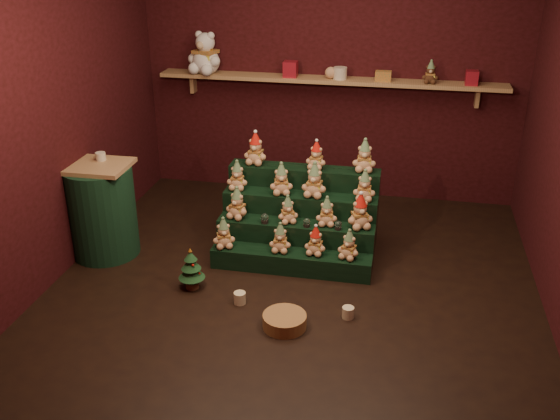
% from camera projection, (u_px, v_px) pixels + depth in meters
% --- Properties ---
extents(ground, '(4.00, 4.00, 0.00)m').
position_uv_depth(ground, '(296.00, 280.00, 5.31)').
color(ground, black).
rests_on(ground, ground).
extents(back_wall, '(4.00, 0.10, 2.80)m').
position_uv_depth(back_wall, '(331.00, 67.00, 6.56)').
color(back_wall, black).
rests_on(back_wall, ground).
extents(front_wall, '(4.00, 0.10, 2.80)m').
position_uv_depth(front_wall, '(221.00, 245.00, 2.90)').
color(front_wall, black).
rests_on(front_wall, ground).
extents(left_wall, '(0.10, 4.00, 2.80)m').
position_uv_depth(left_wall, '(51.00, 107.00, 5.10)').
color(left_wall, black).
rests_on(left_wall, ground).
extents(back_shelf, '(3.60, 0.26, 0.24)m').
position_uv_depth(back_shelf, '(329.00, 80.00, 6.44)').
color(back_shelf, '#AB7E55').
rests_on(back_shelf, ground).
extents(riser_tier_front, '(1.40, 0.22, 0.18)m').
position_uv_depth(riser_tier_front, '(291.00, 261.00, 5.43)').
color(riser_tier_front, black).
rests_on(riser_tier_front, ground).
extents(riser_tier_midfront, '(1.40, 0.22, 0.36)m').
position_uv_depth(riser_tier_midfront, '(295.00, 241.00, 5.58)').
color(riser_tier_midfront, black).
rests_on(riser_tier_midfront, ground).
extents(riser_tier_midback, '(1.40, 0.22, 0.54)m').
position_uv_depth(riser_tier_midback, '(300.00, 221.00, 5.74)').
color(riser_tier_midback, black).
rests_on(riser_tier_midback, ground).
extents(riser_tier_back, '(1.40, 0.22, 0.72)m').
position_uv_depth(riser_tier_back, '(304.00, 203.00, 5.90)').
color(riser_tier_back, black).
rests_on(riser_tier_back, ground).
extents(teddy_0, '(0.25, 0.24, 0.27)m').
position_uv_depth(teddy_0, '(224.00, 233.00, 5.43)').
color(teddy_0, tan).
rests_on(teddy_0, riser_tier_front).
extents(teddy_1, '(0.20, 0.18, 0.26)m').
position_uv_depth(teddy_1, '(280.00, 238.00, 5.36)').
color(teddy_1, tan).
rests_on(teddy_1, riser_tier_front).
extents(teddy_2, '(0.20, 0.19, 0.26)m').
position_uv_depth(teddy_2, '(316.00, 241.00, 5.31)').
color(teddy_2, tan).
rests_on(teddy_2, riser_tier_front).
extents(teddy_3, '(0.23, 0.22, 0.26)m').
position_uv_depth(teddy_3, '(349.00, 244.00, 5.24)').
color(teddy_3, tan).
rests_on(teddy_3, riser_tier_front).
extents(teddy_4, '(0.25, 0.24, 0.29)m').
position_uv_depth(teddy_4, '(237.00, 203.00, 5.55)').
color(teddy_4, tan).
rests_on(teddy_4, riser_tier_midfront).
extents(teddy_5, '(0.23, 0.22, 0.25)m').
position_uv_depth(teddy_5, '(288.00, 209.00, 5.47)').
color(teddy_5, tan).
rests_on(teddy_5, riser_tier_midfront).
extents(teddy_6, '(0.20, 0.18, 0.26)m').
position_uv_depth(teddy_6, '(327.00, 211.00, 5.42)').
color(teddy_6, tan).
rests_on(teddy_6, riser_tier_midfront).
extents(teddy_7, '(0.28, 0.27, 0.31)m').
position_uv_depth(teddy_7, '(360.00, 211.00, 5.36)').
color(teddy_7, tan).
rests_on(teddy_7, riser_tier_midfront).
extents(teddy_8, '(0.20, 0.18, 0.27)m').
position_uv_depth(teddy_8, '(237.00, 175.00, 5.69)').
color(teddy_8, tan).
rests_on(teddy_8, riser_tier_midback).
extents(teddy_9, '(0.24, 0.23, 0.29)m').
position_uv_depth(teddy_9, '(281.00, 179.00, 5.59)').
color(teddy_9, tan).
rests_on(teddy_9, riser_tier_midback).
extents(teddy_10, '(0.24, 0.22, 0.31)m').
position_uv_depth(teddy_10, '(315.00, 180.00, 5.53)').
color(teddy_10, tan).
rests_on(teddy_10, riser_tier_midback).
extents(teddy_11, '(0.20, 0.18, 0.27)m').
position_uv_depth(teddy_11, '(365.00, 185.00, 5.47)').
color(teddy_11, tan).
rests_on(teddy_11, riser_tier_midback).
extents(teddy_12, '(0.23, 0.21, 0.30)m').
position_uv_depth(teddy_12, '(256.00, 149.00, 5.78)').
color(teddy_12, tan).
rests_on(teddy_12, riser_tier_back).
extents(teddy_13, '(0.21, 0.19, 0.26)m').
position_uv_depth(teddy_13, '(316.00, 155.00, 5.67)').
color(teddy_13, tan).
rests_on(teddy_13, riser_tier_back).
extents(teddy_14, '(0.22, 0.20, 0.30)m').
position_uv_depth(teddy_14, '(365.00, 156.00, 5.61)').
color(teddy_14, tan).
rests_on(teddy_14, riser_tier_back).
extents(snow_globe_a, '(0.07, 0.07, 0.09)m').
position_uv_depth(snow_globe_a, '(265.00, 218.00, 5.49)').
color(snow_globe_a, black).
rests_on(snow_globe_a, riser_tier_midfront).
extents(snow_globe_b, '(0.06, 0.06, 0.08)m').
position_uv_depth(snow_globe_b, '(307.00, 223.00, 5.42)').
color(snow_globe_b, black).
rests_on(snow_globe_b, riser_tier_midfront).
extents(snow_globe_c, '(0.06, 0.06, 0.08)m').
position_uv_depth(snow_globe_c, '(338.00, 225.00, 5.37)').
color(snow_globe_c, black).
rests_on(snow_globe_c, riser_tier_midfront).
extents(side_table, '(0.60, 0.60, 0.87)m').
position_uv_depth(side_table, '(102.00, 210.00, 5.59)').
color(side_table, '#AB7E55').
rests_on(side_table, ground).
extents(table_ornament, '(0.09, 0.09, 0.07)m').
position_uv_depth(table_ornament, '(101.00, 156.00, 5.48)').
color(table_ornament, beige).
rests_on(table_ornament, side_table).
extents(mini_christmas_tree, '(0.22, 0.22, 0.37)m').
position_uv_depth(mini_christmas_tree, '(191.00, 269.00, 5.13)').
color(mini_christmas_tree, '#4E2D1C').
rests_on(mini_christmas_tree, ground).
extents(mug_left, '(0.10, 0.10, 0.10)m').
position_uv_depth(mug_left, '(240.00, 298.00, 4.97)').
color(mug_left, beige).
rests_on(mug_left, ground).
extents(mug_right, '(0.09, 0.09, 0.09)m').
position_uv_depth(mug_right, '(348.00, 313.00, 4.79)').
color(mug_right, beige).
rests_on(mug_right, ground).
extents(wicker_basket, '(0.34, 0.34, 0.10)m').
position_uv_depth(wicker_basket, '(285.00, 321.00, 4.68)').
color(wicker_basket, olive).
rests_on(wicker_basket, ground).
extents(white_bear, '(0.48, 0.45, 0.55)m').
position_uv_depth(white_bear, '(205.00, 47.00, 6.53)').
color(white_bear, white).
rests_on(white_bear, back_shelf).
extents(brown_bear, '(0.16, 0.15, 0.22)m').
position_uv_depth(brown_bear, '(431.00, 72.00, 6.17)').
color(brown_bear, '#452617').
rests_on(brown_bear, back_shelf).
extents(gift_tin_red_a, '(0.14, 0.14, 0.16)m').
position_uv_depth(gift_tin_red_a, '(291.00, 69.00, 6.45)').
color(gift_tin_red_a, maroon).
rests_on(gift_tin_red_a, back_shelf).
extents(gift_tin_cream, '(0.14, 0.14, 0.12)m').
position_uv_depth(gift_tin_cream, '(340.00, 73.00, 6.36)').
color(gift_tin_cream, beige).
rests_on(gift_tin_cream, back_shelf).
extents(gift_tin_red_b, '(0.12, 0.12, 0.14)m').
position_uv_depth(gift_tin_red_b, '(472.00, 78.00, 6.13)').
color(gift_tin_red_b, maroon).
rests_on(gift_tin_red_b, back_shelf).
extents(shelf_plush_ball, '(0.12, 0.12, 0.12)m').
position_uv_depth(shelf_plush_ball, '(331.00, 73.00, 6.38)').
color(shelf_plush_ball, tan).
rests_on(shelf_plush_ball, back_shelf).
extents(scarf_gift_box, '(0.16, 0.10, 0.10)m').
position_uv_depth(scarf_gift_box, '(383.00, 76.00, 6.29)').
color(scarf_gift_box, orange).
rests_on(scarf_gift_box, back_shelf).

